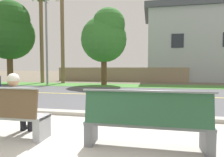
{
  "coord_description": "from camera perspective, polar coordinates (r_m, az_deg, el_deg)",
  "views": [
    {
      "loc": [
        1.48,
        -2.69,
        1.35
      ],
      "look_at": [
        0.27,
        3.47,
        1.0
      ],
      "focal_mm": 30.16,
      "sensor_mm": 36.0,
      "label": 1
    }
  ],
  "objects": [
    {
      "name": "sidewalk_pavement",
      "position": [
        3.68,
        -14.21,
        -18.36
      ],
      "size": [
        44.0,
        3.6,
        0.01
      ],
      "primitive_type": "cube",
      "color": "#B7B2A8",
      "rests_on": "ground_plane"
    },
    {
      "name": "ground_plane",
      "position": [
        10.87,
        3.25,
        -3.94
      ],
      "size": [
        140.0,
        140.0,
        0.0
      ],
      "primitive_type": "plane",
      "color": "#665B4C"
    },
    {
      "name": "shade_tree_left",
      "position": [
        15.14,
        -2.11,
        12.78
      ],
      "size": [
        3.61,
        3.61,
        5.96
      ],
      "color": "brown",
      "rests_on": "ground_plane"
    },
    {
      "name": "street_asphalt",
      "position": [
        9.4,
        1.98,
        -5.03
      ],
      "size": [
        52.0,
        8.0,
        0.01
      ],
      "primitive_type": "cube",
      "color": "#515156",
      "rests_on": "ground_plane"
    },
    {
      "name": "bench_right",
      "position": [
        3.21,
        10.24,
        -12.87
      ],
      "size": [
        2.06,
        0.48,
        1.01
      ],
      "color": "slate",
      "rests_on": "ground_plane"
    },
    {
      "name": "garden_wall",
      "position": [
        18.81,
        2.44,
        1.22
      ],
      "size": [
        13.0,
        0.36,
        1.4
      ],
      "primitive_type": "cube",
      "color": "gray",
      "rests_on": "ground_plane"
    },
    {
      "name": "palm_tree_short",
      "position": [
        18.93,
        -20.74,
        19.3
      ],
      "size": [
        2.09,
        1.98,
        8.31
      ],
      "color": "brown",
      "rests_on": "ground_plane"
    },
    {
      "name": "curb_edge",
      "position": [
        5.41,
        -5.18,
        -10.68
      ],
      "size": [
        44.0,
        0.3,
        0.11
      ],
      "primitive_type": "cube",
      "color": "#ADA89E",
      "rests_on": "ground_plane"
    },
    {
      "name": "far_verge_grass",
      "position": [
        14.38,
        5.2,
        -2.16
      ],
      "size": [
        48.0,
        2.8,
        0.02
      ],
      "primitive_type": "cube",
      "color": "#478438",
      "rests_on": "ground_plane"
    },
    {
      "name": "streetlamp",
      "position": [
        16.46,
        -18.94,
        13.53
      ],
      "size": [
        0.24,
        2.1,
        7.66
      ],
      "color": "gray",
      "rests_on": "ground_plane"
    },
    {
      "name": "shade_tree_far_left",
      "position": [
        18.34,
        -28.61,
        12.52
      ],
      "size": [
        4.14,
        4.14,
        6.83
      ],
      "color": "brown",
      "rests_on": "ground_plane"
    },
    {
      "name": "road_centre_line",
      "position": [
        9.4,
        1.98,
        -5.0
      ],
      "size": [
        48.0,
        0.14,
        0.01
      ],
      "primitive_type": "cube",
      "color": "#E0CC4C",
      "rests_on": "ground_plane"
    },
    {
      "name": "seated_person_grey",
      "position": [
        4.2,
        -26.78,
        -6.41
      ],
      "size": [
        0.52,
        0.68,
        1.25
      ],
      "color": "black",
      "rests_on": "ground_plane"
    },
    {
      "name": "house_across_street",
      "position": [
        22.44,
        23.74,
        9.42
      ],
      "size": [
        10.61,
        6.91,
        7.67
      ],
      "color": "#A3ADB2",
      "rests_on": "ground_plane"
    }
  ]
}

